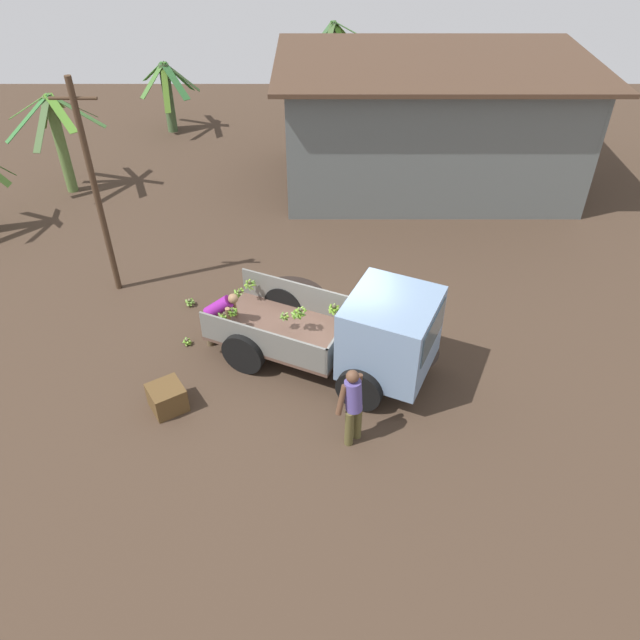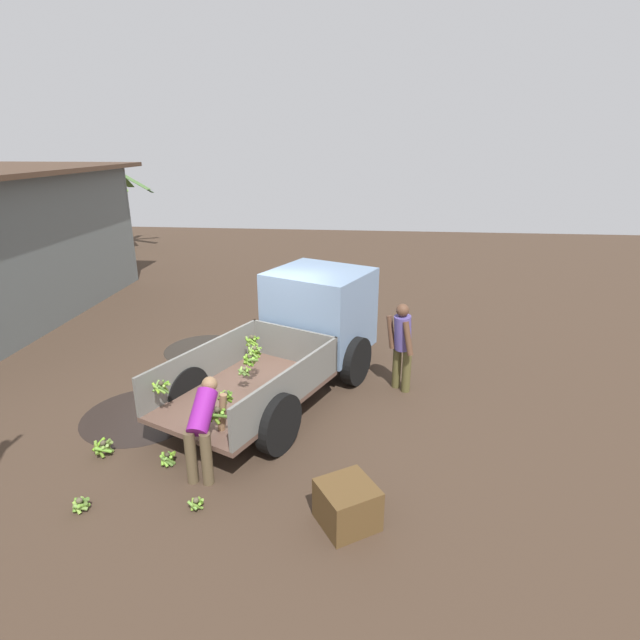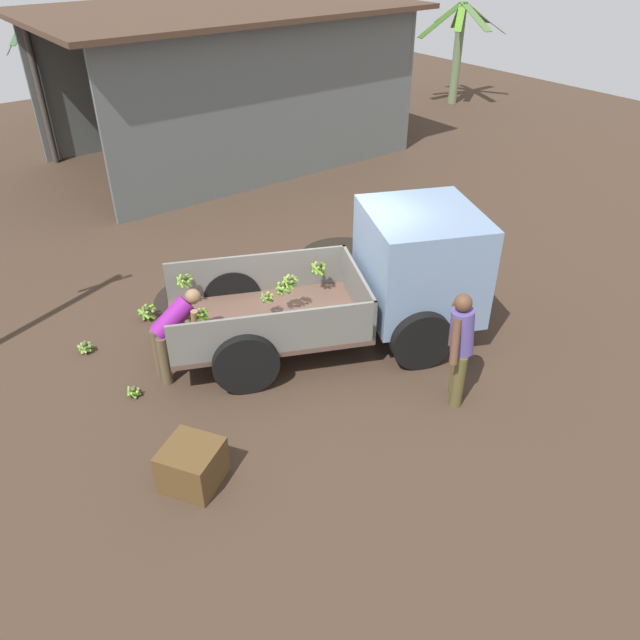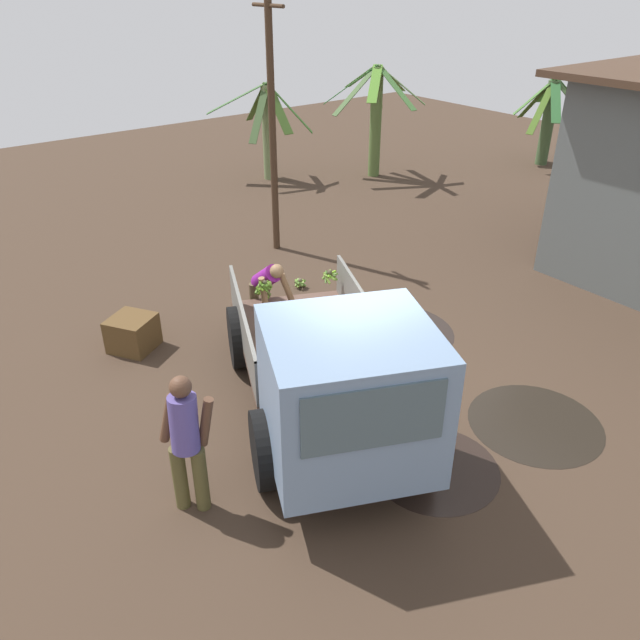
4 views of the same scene
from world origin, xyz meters
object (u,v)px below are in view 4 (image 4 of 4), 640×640
(person_foreground_visitor, at_px, (186,438))
(wooden_crate_0, at_px, (133,333))
(utility_pole, at_px, (272,121))
(person_worker_loading, at_px, (266,287))
(banana_bunch_on_ground_1, at_px, (300,283))
(banana_bunch_on_ground_3, at_px, (239,309))
(banana_bunch_on_ground_2, at_px, (301,315))
(cargo_truck, at_px, (339,384))
(banana_bunch_on_ground_0, at_px, (353,300))

(person_foreground_visitor, relative_size, wooden_crate_0, 2.66)
(utility_pole, height_order, person_worker_loading, utility_pole)
(utility_pole, relative_size, banana_bunch_on_ground_1, 21.35)
(person_worker_loading, distance_m, banana_bunch_on_ground_3, 1.02)
(banana_bunch_on_ground_2, xyz_separation_m, banana_bunch_on_ground_3, (-0.85, -0.71, -0.01))
(banana_bunch_on_ground_2, bearing_deg, wooden_crate_0, -108.97)
(cargo_truck, distance_m, banana_bunch_on_ground_3, 4.14)
(utility_pole, relative_size, banana_bunch_on_ground_0, 15.96)
(utility_pole, height_order, banana_bunch_on_ground_0, utility_pole)
(person_foreground_visitor, bearing_deg, banana_bunch_on_ground_3, 5.46)
(wooden_crate_0, bearing_deg, cargo_truck, 13.63)
(banana_bunch_on_ground_0, relative_size, wooden_crate_0, 0.51)
(person_worker_loading, xyz_separation_m, banana_bunch_on_ground_3, (-0.75, -0.11, -0.68))
(banana_bunch_on_ground_3, distance_m, wooden_crate_0, 1.92)
(person_foreground_visitor, bearing_deg, utility_pole, 1.85)
(utility_pole, bearing_deg, person_worker_loading, -36.43)
(utility_pole, relative_size, wooden_crate_0, 8.06)
(person_worker_loading, bearing_deg, person_foreground_visitor, -42.86)
(banana_bunch_on_ground_3, bearing_deg, banana_bunch_on_ground_2, 39.97)
(cargo_truck, height_order, person_foreground_visitor, cargo_truck)
(banana_bunch_on_ground_1, height_order, banana_bunch_on_ground_2, banana_bunch_on_ground_2)
(person_foreground_visitor, distance_m, person_worker_loading, 3.97)
(banana_bunch_on_ground_1, bearing_deg, cargo_truck, -30.34)
(person_foreground_visitor, xyz_separation_m, banana_bunch_on_ground_3, (-3.53, 2.72, -0.85))
(person_worker_loading, distance_m, banana_bunch_on_ground_0, 1.79)
(cargo_truck, xyz_separation_m, banana_bunch_on_ground_2, (-3.05, 1.66, -0.99))
(banana_bunch_on_ground_2, height_order, banana_bunch_on_ground_3, banana_bunch_on_ground_2)
(banana_bunch_on_ground_1, xyz_separation_m, banana_bunch_on_ground_3, (0.18, -1.44, -0.01))
(person_worker_loading, xyz_separation_m, wooden_crate_0, (-0.80, -2.02, -0.51))
(banana_bunch_on_ground_0, bearing_deg, person_worker_loading, -98.55)
(person_foreground_visitor, bearing_deg, banana_bunch_on_ground_2, -8.99)
(cargo_truck, xyz_separation_m, person_foreground_visitor, (-0.38, -1.77, -0.15))
(banana_bunch_on_ground_2, height_order, wooden_crate_0, wooden_crate_0)
(utility_pole, distance_m, wooden_crate_0, 5.16)
(banana_bunch_on_ground_3, bearing_deg, utility_pole, 133.46)
(person_foreground_visitor, height_order, banana_bunch_on_ground_0, person_foreground_visitor)
(wooden_crate_0, bearing_deg, banana_bunch_on_ground_1, 92.18)
(cargo_truck, xyz_separation_m, banana_bunch_on_ground_3, (-3.91, 0.95, -1.00))
(banana_bunch_on_ground_0, height_order, banana_bunch_on_ground_1, banana_bunch_on_ground_0)
(cargo_truck, bearing_deg, banana_bunch_on_ground_3, -169.28)
(wooden_crate_0, bearing_deg, banana_bunch_on_ground_2, 71.03)
(utility_pole, xyz_separation_m, banana_bunch_on_ground_0, (3.07, -0.43, -2.54))
(utility_pole, distance_m, banana_bunch_on_ground_1, 3.28)
(cargo_truck, distance_m, utility_pole, 6.94)
(utility_pole, bearing_deg, cargo_truck, -27.69)
(banana_bunch_on_ground_1, xyz_separation_m, banana_bunch_on_ground_2, (1.03, -0.73, -0.00))
(wooden_crate_0, bearing_deg, banana_bunch_on_ground_0, 74.10)
(person_foreground_visitor, distance_m, banana_bunch_on_ground_2, 4.43)
(banana_bunch_on_ground_3, bearing_deg, banana_bunch_on_ground_0, 60.49)
(cargo_truck, bearing_deg, banana_bunch_on_ground_1, 174.04)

